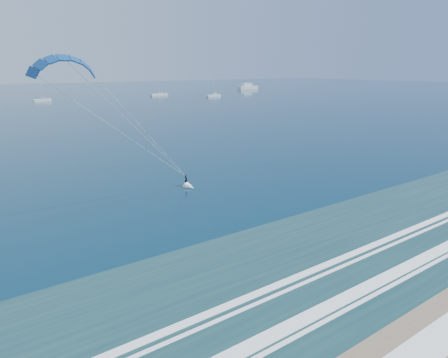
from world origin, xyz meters
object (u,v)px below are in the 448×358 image
object	(u,v)px
sailboat_2	(42,100)
sailboat_3	(159,95)
motor_yacht	(248,87)
sailboat_4	(213,96)
kitesurfer_rig	(135,127)

from	to	relation	value
sailboat_2	sailboat_3	xyz separation A→B (m)	(63.92, 5.21, 0.02)
sailboat_2	sailboat_3	world-z (taller)	sailboat_3
sailboat_2	sailboat_3	distance (m)	64.13
motor_yacht	sailboat_4	distance (m)	85.83
sailboat_3	motor_yacht	bearing A→B (deg)	17.45
sailboat_2	motor_yacht	bearing A→B (deg)	12.19
motor_yacht	kitesurfer_rig	bearing A→B (deg)	-131.81
sailboat_3	sailboat_4	bearing A→B (deg)	-52.10
motor_yacht	sailboat_3	size ratio (longest dim) A/B	1.21
kitesurfer_rig	sailboat_3	xyz separation A→B (m)	(87.79, 168.35, -8.22)
motor_yacht	sailboat_4	bearing A→B (deg)	-141.64
motor_yacht	sailboat_4	world-z (taller)	sailboat_4
kitesurfer_rig	sailboat_2	size ratio (longest dim) A/B	2.00
motor_yacht	sailboat_3	world-z (taller)	sailboat_3
motor_yacht	sailboat_2	size ratio (longest dim) A/B	1.57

